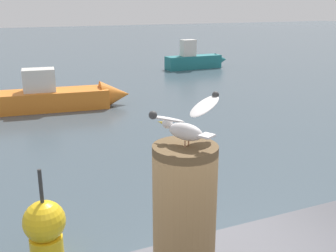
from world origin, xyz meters
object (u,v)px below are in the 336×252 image
object	(u,v)px
boat_orange	(61,97)
channel_buoy	(45,229)
mooring_post	(184,215)
seagull	(185,124)
boat_teal	(197,60)

from	to	relation	value
boat_orange	channel_buoy	distance (m)	8.50
mooring_post	boat_orange	size ratio (longest dim) A/B	0.19
seagull	boat_orange	size ratio (longest dim) A/B	0.12
mooring_post	channel_buoy	xyz separation A→B (m)	(-0.56, 3.02, -1.62)
mooring_post	boat_teal	distance (m)	19.52
mooring_post	seagull	size ratio (longest dim) A/B	1.50
boat_orange	mooring_post	bearing A→B (deg)	-95.37
mooring_post	boat_orange	bearing A→B (deg)	84.63
mooring_post	seagull	world-z (taller)	seagull
mooring_post	seagull	bearing A→B (deg)	118.15
boat_teal	channel_buoy	distance (m)	17.16
channel_buoy	boat_orange	bearing A→B (deg)	78.95
mooring_post	channel_buoy	distance (m)	3.47
seagull	channel_buoy	size ratio (longest dim) A/B	0.46
seagull	channel_buoy	distance (m)	3.78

